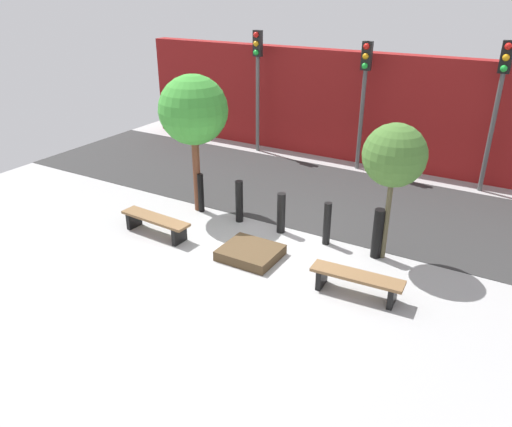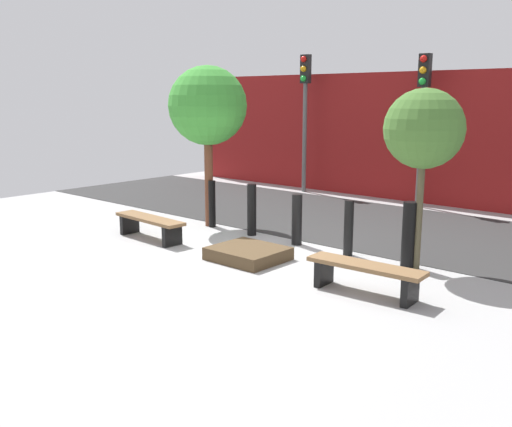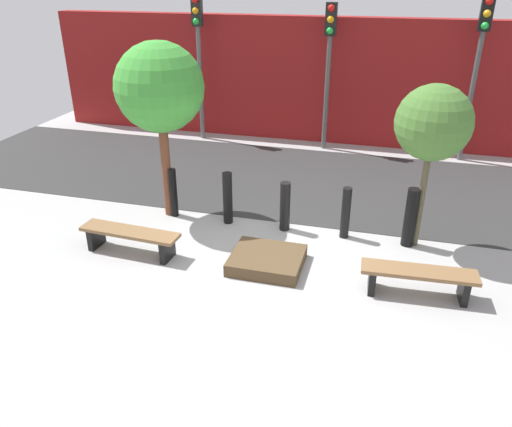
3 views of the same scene
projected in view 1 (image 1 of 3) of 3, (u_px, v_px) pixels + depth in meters
ground_plane at (252, 256)px, 10.39m from camera, size 18.00×18.00×0.00m
road_strip at (324, 195)px, 13.33m from camera, size 18.00×4.43×0.01m
building_facade at (370, 109)px, 15.17m from camera, size 16.20×0.50×3.33m
bench_left at (156, 222)px, 11.15m from camera, size 1.77×0.50×0.43m
bench_right at (357, 280)px, 8.98m from camera, size 1.70×0.49×0.43m
planter_bed at (250, 253)px, 10.31m from camera, size 1.16×1.03×0.21m
tree_behind_left_bench at (193, 111)px, 11.47m from camera, size 1.62×1.62×3.32m
tree_behind_right_bench at (394, 156)px, 9.42m from camera, size 1.23×1.23×2.83m
bollard_far_left at (201, 193)px, 12.22m from camera, size 0.15×0.15×0.98m
bollard_left at (239, 201)px, 11.70m from camera, size 0.18×0.18×1.02m
bollard_center at (281, 213)px, 11.20m from camera, size 0.19×0.19×0.95m
bollard_right at (327, 224)px, 10.69m from camera, size 0.16×0.16×0.97m
bollard_far_right at (378, 234)px, 10.15m from camera, size 0.22×0.22×1.07m
traffic_light_west at (257, 70)px, 15.79m from camera, size 0.28×0.27×3.84m
traffic_light_mid_west at (364, 83)px, 14.20m from camera, size 0.28×0.27×3.70m
traffic_light_mid_east at (499, 91)px, 12.53m from camera, size 0.28×0.27×3.91m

